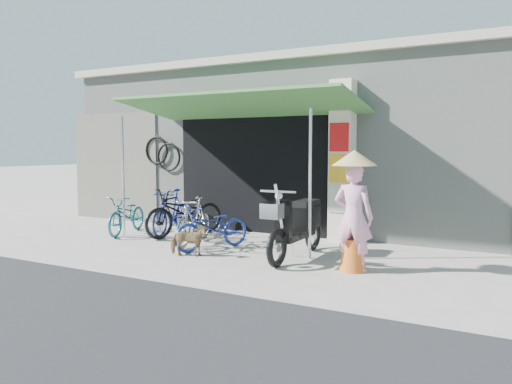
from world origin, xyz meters
The scene contains 13 objects.
ground centered at (0.00, 0.00, 0.00)m, with size 80.00×80.00×0.00m, color #ADA69C.
bicycle_shop centered at (0.00, 5.09, 1.83)m, with size 12.30×5.30×3.66m.
shop_pillar centered at (0.85, 2.45, 1.50)m, with size 0.42×0.44×3.00m.
awning centered at (-0.90, 1.63, 2.51)m, with size 4.60×1.88×2.72m.
neighbour_left centered at (-5.00, 2.59, 1.30)m, with size 2.60×0.06×2.60m, color #6B665B.
bike_teal centered at (-3.28, 1.14, 0.40)m, with size 0.53×1.51×0.79m, color #185F6E.
bike_blue centered at (-2.43, 1.49, 0.46)m, with size 0.43×1.52×0.92m, color navy.
bike_black centered at (-2.09, 1.51, 0.48)m, with size 0.64×1.83×0.96m, color black.
bike_silver centered at (-1.39, 0.84, 0.44)m, with size 0.41×1.46×0.87m, color #B5B4B9.
bike_navy centered at (-0.85, 0.63, 0.39)m, with size 0.52×1.50×0.79m, color navy.
street_dog centered at (-0.89, -0.02, 0.26)m, with size 0.28×0.61×0.52m, color #9D8953.
moped centered at (0.70, 0.75, 0.52)m, with size 0.57×2.01×1.14m.
nun centered at (1.74, 0.32, 0.86)m, with size 0.64×0.64×1.73m.
Camera 1 is at (3.88, -6.48, 1.75)m, focal length 35.00 mm.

